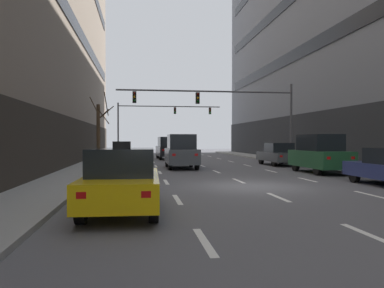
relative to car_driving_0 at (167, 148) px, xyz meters
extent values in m
plane|color=#515156|center=(1.82, -21.54, -1.08)|extent=(120.00, 120.00, 0.00)
cube|color=gray|center=(-6.14, -21.54, -1.01)|extent=(2.50, 80.00, 0.14)
cube|color=silver|center=(-1.54, -29.54, -1.07)|extent=(0.16, 2.00, 0.01)
cube|color=silver|center=(-1.54, -24.54, -1.07)|extent=(0.16, 2.00, 0.01)
cube|color=silver|center=(-1.54, -19.54, -1.07)|extent=(0.16, 2.00, 0.01)
cube|color=silver|center=(-1.54, -14.54, -1.07)|extent=(0.16, 2.00, 0.01)
cube|color=silver|center=(-1.54, -9.54, -1.07)|extent=(0.16, 2.00, 0.01)
cube|color=silver|center=(-1.54, -4.54, -1.07)|extent=(0.16, 2.00, 0.01)
cube|color=silver|center=(-1.54, 0.46, -1.07)|extent=(0.16, 2.00, 0.01)
cube|color=silver|center=(-1.54, 5.46, -1.07)|extent=(0.16, 2.00, 0.01)
cube|color=silver|center=(-1.54, 10.46, -1.07)|extent=(0.16, 2.00, 0.01)
cube|color=silver|center=(1.82, -29.54, -1.07)|extent=(0.16, 2.00, 0.01)
cube|color=silver|center=(1.82, -24.54, -1.07)|extent=(0.16, 2.00, 0.01)
cube|color=silver|center=(1.82, -19.54, -1.07)|extent=(0.16, 2.00, 0.01)
cube|color=silver|center=(1.82, -14.54, -1.07)|extent=(0.16, 2.00, 0.01)
cube|color=silver|center=(1.82, -9.54, -1.07)|extent=(0.16, 2.00, 0.01)
cube|color=silver|center=(1.82, -4.54, -1.07)|extent=(0.16, 2.00, 0.01)
cube|color=silver|center=(1.82, 0.46, -1.07)|extent=(0.16, 2.00, 0.01)
cube|color=silver|center=(1.82, 5.46, -1.07)|extent=(0.16, 2.00, 0.01)
cube|color=silver|center=(1.82, 10.46, -1.07)|extent=(0.16, 2.00, 0.01)
cube|color=silver|center=(5.17, -24.54, -1.07)|extent=(0.16, 2.00, 0.01)
cube|color=silver|center=(5.17, -19.54, -1.07)|extent=(0.16, 2.00, 0.01)
cube|color=silver|center=(5.17, -14.54, -1.07)|extent=(0.16, 2.00, 0.01)
cube|color=silver|center=(5.17, -9.54, -1.07)|extent=(0.16, 2.00, 0.01)
cube|color=silver|center=(5.17, -4.54, -1.07)|extent=(0.16, 2.00, 0.01)
cube|color=silver|center=(5.17, 0.46, -1.07)|extent=(0.16, 2.00, 0.01)
cube|color=silver|center=(5.17, 5.46, -1.07)|extent=(0.16, 2.00, 0.01)
cube|color=silver|center=(5.17, 10.46, -1.07)|extent=(0.16, 2.00, 0.01)
cylinder|color=black|center=(-0.87, 1.33, -0.74)|extent=(0.25, 0.68, 0.67)
cylinder|color=black|center=(0.75, 1.41, -0.74)|extent=(0.25, 0.68, 0.67)
cylinder|color=black|center=(-0.75, -1.41, -0.74)|extent=(0.25, 0.68, 0.67)
cylinder|color=black|center=(0.87, -1.33, -0.74)|extent=(0.25, 0.68, 0.67)
cube|color=black|center=(0.00, 0.00, -0.28)|extent=(2.07, 4.55, 0.91)
cube|color=black|center=(0.00, 0.00, 0.63)|extent=(1.74, 2.71, 0.91)
cube|color=white|center=(-0.75, 2.16, -0.12)|extent=(0.21, 0.09, 0.14)
cube|color=red|center=(-0.55, -2.22, -0.12)|extent=(0.21, 0.09, 0.14)
cube|color=white|center=(0.55, 2.22, -0.12)|extent=(0.21, 0.09, 0.14)
cube|color=red|center=(0.75, -2.16, -0.12)|extent=(0.21, 0.09, 0.14)
cylinder|color=black|center=(-0.78, -10.13, -0.73)|extent=(0.24, 0.70, 0.70)
cylinder|color=black|center=(0.90, -10.15, -0.73)|extent=(0.24, 0.70, 0.70)
cylinder|color=black|center=(-0.81, -12.98, -0.73)|extent=(0.24, 0.70, 0.70)
cylinder|color=black|center=(0.88, -13.00, -0.73)|extent=(0.24, 0.70, 0.70)
cube|color=#474C51|center=(0.05, -11.56, -0.25)|extent=(1.99, 4.66, 0.95)
cube|color=black|center=(0.05, -11.56, 0.70)|extent=(1.72, 2.76, 0.95)
cube|color=white|center=(-0.61, -9.27, -0.09)|extent=(0.21, 0.09, 0.15)
cube|color=red|center=(-0.66, -13.84, -0.09)|extent=(0.21, 0.09, 0.15)
cube|color=white|center=(0.75, -9.29, -0.09)|extent=(0.21, 0.09, 0.15)
cube|color=red|center=(0.70, -13.85, -0.09)|extent=(0.21, 0.09, 0.15)
cylinder|color=black|center=(-3.95, -24.98, -0.74)|extent=(0.25, 0.68, 0.67)
cylinder|color=black|center=(-2.32, -25.04, -0.74)|extent=(0.25, 0.68, 0.67)
cylinder|color=black|center=(-4.04, -27.73, -0.74)|extent=(0.25, 0.68, 0.67)
cylinder|color=black|center=(-2.42, -27.78, -0.74)|extent=(0.25, 0.68, 0.67)
cube|color=yellow|center=(-3.18, -26.38, -0.41)|extent=(2.03, 4.54, 0.65)
cube|color=black|center=(-3.19, -26.58, 0.26)|extent=(1.70, 1.99, 0.69)
cube|color=white|center=(-3.76, -24.16, -0.30)|extent=(0.21, 0.09, 0.14)
cube|color=red|center=(-3.91, -28.56, -0.30)|extent=(0.21, 0.09, 0.14)
cube|color=white|center=(-2.45, -24.21, -0.30)|extent=(0.21, 0.09, 0.14)
cube|color=red|center=(-2.60, -28.60, -0.30)|extent=(0.21, 0.09, 0.14)
cube|color=black|center=(-3.19, -26.58, 0.70)|extent=(0.46, 0.22, 0.18)
cylinder|color=black|center=(6.72, -20.93, -0.76)|extent=(0.21, 0.63, 0.63)
cube|color=white|center=(6.87, -20.17, -0.35)|extent=(0.19, 0.08, 0.13)
cube|color=white|center=(8.09, -20.17, -0.35)|extent=(0.19, 0.08, 0.13)
cylinder|color=black|center=(6.64, -14.78, -0.74)|extent=(0.23, 0.68, 0.68)
cylinder|color=black|center=(8.29, -14.77, -0.74)|extent=(0.23, 0.68, 0.68)
cylinder|color=black|center=(6.66, -17.58, -0.74)|extent=(0.23, 0.68, 0.68)
cylinder|color=black|center=(8.31, -17.57, -0.74)|extent=(0.23, 0.68, 0.68)
cube|color=#1E512D|center=(7.48, -16.18, -0.27)|extent=(1.93, 4.56, 0.93)
cube|color=black|center=(7.48, -16.18, 0.66)|extent=(1.67, 2.70, 0.93)
cube|color=white|center=(6.79, -13.94, -0.11)|extent=(0.21, 0.08, 0.14)
cube|color=red|center=(6.82, -18.42, -0.11)|extent=(0.21, 0.08, 0.14)
cube|color=white|center=(8.13, -13.94, -0.11)|extent=(0.21, 0.08, 0.14)
cube|color=red|center=(8.16, -18.41, -0.11)|extent=(0.21, 0.08, 0.14)
cylinder|color=black|center=(6.64, -8.31, -0.74)|extent=(0.23, 0.67, 0.67)
cylinder|color=black|center=(8.26, -8.28, -0.74)|extent=(0.23, 0.67, 0.67)
cylinder|color=black|center=(6.69, -11.03, -0.74)|extent=(0.23, 0.67, 0.67)
cylinder|color=black|center=(8.31, -11.00, -0.74)|extent=(0.23, 0.67, 0.67)
cube|color=#474C51|center=(7.48, -9.65, -0.42)|extent=(1.94, 4.47, 0.65)
cube|color=black|center=(7.48, -9.85, 0.24)|extent=(1.65, 1.95, 0.69)
cube|color=white|center=(6.78, -7.49, -0.31)|extent=(0.20, 0.08, 0.14)
cube|color=red|center=(6.87, -11.84, -0.31)|extent=(0.20, 0.08, 0.14)
cube|color=white|center=(8.08, -7.46, -0.31)|extent=(0.20, 0.08, 0.14)
cube|color=red|center=(8.17, -11.82, -0.31)|extent=(0.20, 0.08, 0.14)
cylinder|color=#4C4C51|center=(8.93, -8.63, 2.09)|extent=(0.18, 0.18, 6.06)
cylinder|color=#4C4C51|center=(2.27, -8.63, 4.44)|extent=(13.31, 0.12, 0.12)
cube|color=black|center=(1.61, -8.63, 3.92)|extent=(0.28, 0.24, 0.84)
sphere|color=#4B0704|center=(1.61, -8.77, 4.18)|extent=(0.17, 0.17, 0.17)
sphere|color=orange|center=(1.61, -8.77, 3.92)|extent=(0.17, 0.17, 0.17)
sphere|color=#073E10|center=(1.61, -8.77, 3.66)|extent=(0.17, 0.17, 0.17)
cube|color=black|center=(-3.05, -8.63, 3.92)|extent=(0.28, 0.24, 0.84)
sphere|color=#4B0704|center=(-3.05, -8.77, 4.18)|extent=(0.17, 0.17, 0.17)
sphere|color=orange|center=(-3.05, -8.77, 3.92)|extent=(0.17, 0.17, 0.17)
sphere|color=#073E10|center=(-3.05, -8.77, 3.66)|extent=(0.17, 0.17, 0.17)
cylinder|color=#4C4C51|center=(-5.29, 11.51, 2.24)|extent=(0.18, 0.18, 6.36)
cylinder|color=#4C4C51|center=(1.19, 11.51, 5.04)|extent=(12.96, 0.12, 0.12)
cube|color=black|center=(1.84, 11.51, 4.52)|extent=(0.28, 0.24, 0.84)
sphere|color=#4B0704|center=(1.84, 11.37, 4.78)|extent=(0.17, 0.17, 0.17)
sphere|color=#523505|center=(1.84, 11.37, 4.52)|extent=(0.17, 0.17, 0.17)
sphere|color=green|center=(1.84, 11.37, 4.26)|extent=(0.17, 0.17, 0.17)
cube|color=black|center=(6.37, 11.51, 4.52)|extent=(0.28, 0.24, 0.84)
sphere|color=#4B0704|center=(6.37, 11.37, 4.78)|extent=(0.17, 0.17, 0.17)
sphere|color=#523505|center=(6.37, 11.37, 4.52)|extent=(0.17, 0.17, 0.17)
sphere|color=green|center=(6.37, 11.37, 4.26)|extent=(0.17, 0.17, 0.17)
cylinder|color=#4C3823|center=(-5.89, -6.11, 1.32)|extent=(0.28, 0.28, 4.51)
cylinder|color=#42301E|center=(-5.46, -6.51, 2.65)|extent=(0.89, 0.93, 1.20)
cylinder|color=#42301E|center=(-5.26, -6.21, 3.62)|extent=(0.28, 1.32, 1.76)
cylinder|color=#42301E|center=(-6.18, -6.44, 3.50)|extent=(0.76, 0.68, 1.34)
cylinder|color=#42301E|center=(-5.52, -5.68, 2.85)|extent=(0.93, 0.81, 0.78)
cylinder|color=#42301E|center=(-5.35, -5.48, 2.98)|extent=(1.32, 1.16, 1.02)
camera|label=1|loc=(-2.75, -36.49, 0.84)|focal=35.39mm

